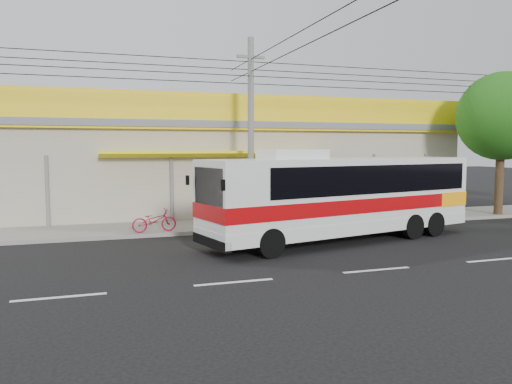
% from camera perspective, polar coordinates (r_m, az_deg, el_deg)
% --- Properties ---
extents(ground, '(120.00, 120.00, 0.00)m').
position_cam_1_polar(ground, '(16.15, 8.91, -6.78)').
color(ground, black).
rests_on(ground, ground).
extents(sidewalk, '(30.00, 3.20, 0.15)m').
position_cam_1_polar(sidewalk, '(21.57, 1.66, -3.54)').
color(sidewalk, gray).
rests_on(sidewalk, ground).
extents(lane_markings, '(50.00, 0.12, 0.01)m').
position_cam_1_polar(lane_markings, '(14.03, 13.60, -8.67)').
color(lane_markings, silver).
rests_on(lane_markings, ground).
extents(storefront_building, '(22.60, 9.20, 5.70)m').
position_cam_1_polar(storefront_building, '(26.63, -2.37, 2.90)').
color(storefront_building, '#AAA189').
rests_on(storefront_building, ground).
extents(coach_bus, '(10.79, 4.57, 3.25)m').
position_cam_1_polar(coach_bus, '(17.93, 10.34, -0.01)').
color(coach_bus, silver).
rests_on(coach_bus, ground).
extents(motorbike_red, '(1.70, 0.73, 0.87)m').
position_cam_1_polar(motorbike_red, '(19.09, -11.56, -3.22)').
color(motorbike_red, maroon).
rests_on(motorbike_red, sidewalk).
extents(utility_pole, '(34.00, 14.00, 7.72)m').
position_cam_1_polar(utility_pole, '(20.65, -0.60, 13.60)').
color(utility_pole, '#5F5F5D').
rests_on(utility_pole, ground).
extents(tree_near, '(4.14, 4.14, 6.86)m').
position_cam_1_polar(tree_near, '(26.39, 26.59, 7.44)').
color(tree_near, '#372616').
rests_on(tree_near, ground).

